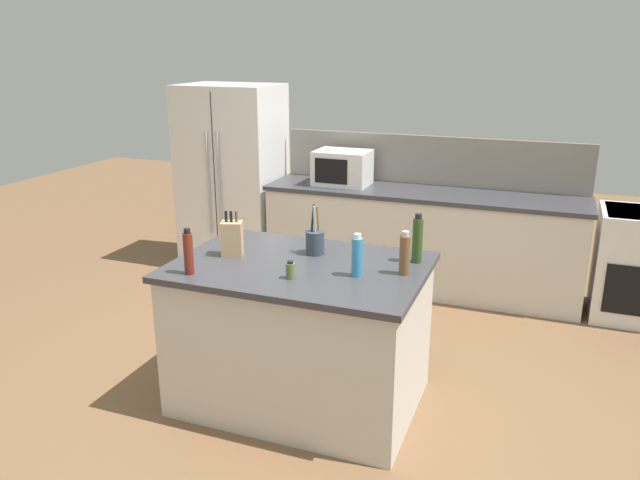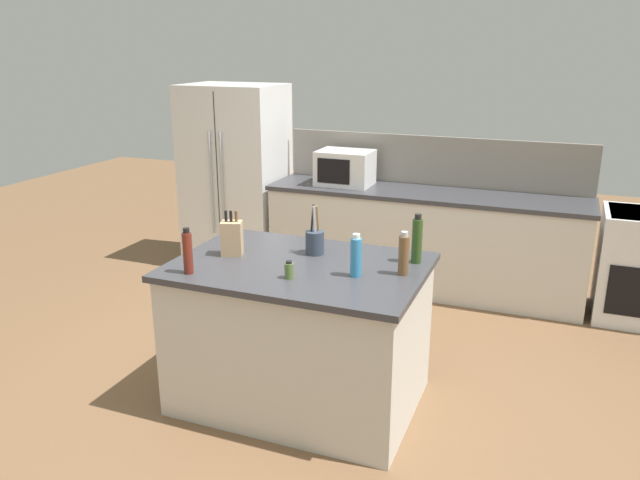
# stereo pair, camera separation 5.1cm
# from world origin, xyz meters

# --- Properties ---
(ground_plane) EXTENTS (14.00, 14.00, 0.00)m
(ground_plane) POSITION_xyz_m (0.00, 0.00, 0.00)
(ground_plane) COLOR brown
(back_counter_run) EXTENTS (2.92, 0.66, 0.94)m
(back_counter_run) POSITION_xyz_m (0.30, 2.20, 0.47)
(back_counter_run) COLOR beige
(back_counter_run) RESTS_ON ground_plane
(wall_backsplash) EXTENTS (2.88, 0.03, 0.46)m
(wall_backsplash) POSITION_xyz_m (0.30, 2.52, 1.17)
(wall_backsplash) COLOR gray
(wall_backsplash) RESTS_ON back_counter_run
(kitchen_island) EXTENTS (1.53, 1.06, 0.94)m
(kitchen_island) POSITION_xyz_m (0.00, 0.00, 0.47)
(kitchen_island) COLOR beige
(kitchen_island) RESTS_ON ground_plane
(refrigerator) EXTENTS (0.97, 0.75, 1.84)m
(refrigerator) POSITION_xyz_m (-1.68, 2.25, 0.92)
(refrigerator) COLOR white
(refrigerator) RESTS_ON ground_plane
(microwave) EXTENTS (0.51, 0.39, 0.33)m
(microwave) POSITION_xyz_m (-0.48, 2.20, 1.10)
(microwave) COLOR white
(microwave) RESTS_ON back_counter_run
(knife_block) EXTENTS (0.16, 0.14, 0.29)m
(knife_block) POSITION_xyz_m (-0.46, 0.00, 1.05)
(knife_block) COLOR tan
(knife_block) RESTS_ON kitchen_island
(utensil_crock) EXTENTS (0.12, 0.12, 0.32)m
(utensil_crock) POSITION_xyz_m (0.02, 0.22, 1.02)
(utensil_crock) COLOR #333D4C
(utensil_crock) RESTS_ON kitchen_island
(dish_soap_bottle) EXTENTS (0.07, 0.07, 0.26)m
(dish_soap_bottle) POSITION_xyz_m (0.39, -0.07, 1.06)
(dish_soap_bottle) COLOR #3384BC
(dish_soap_bottle) RESTS_ON kitchen_island
(pepper_grinder) EXTENTS (0.06, 0.06, 0.26)m
(pepper_grinder) POSITION_xyz_m (0.64, 0.06, 1.06)
(pepper_grinder) COLOR brown
(pepper_grinder) RESTS_ON kitchen_island
(spice_jar_oregano) EXTENTS (0.05, 0.05, 0.11)m
(spice_jar_oregano) POSITION_xyz_m (0.04, -0.24, 0.99)
(spice_jar_oregano) COLOR #567038
(spice_jar_oregano) RESTS_ON kitchen_island
(vinegar_bottle) EXTENTS (0.06, 0.06, 0.28)m
(vinegar_bottle) POSITION_xyz_m (-0.54, -0.38, 1.07)
(vinegar_bottle) COLOR maroon
(vinegar_bottle) RESTS_ON kitchen_island
(olive_oil_bottle) EXTENTS (0.06, 0.06, 0.31)m
(olive_oil_bottle) POSITION_xyz_m (0.66, 0.29, 1.09)
(olive_oil_bottle) COLOR #2D4C1E
(olive_oil_bottle) RESTS_ON kitchen_island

